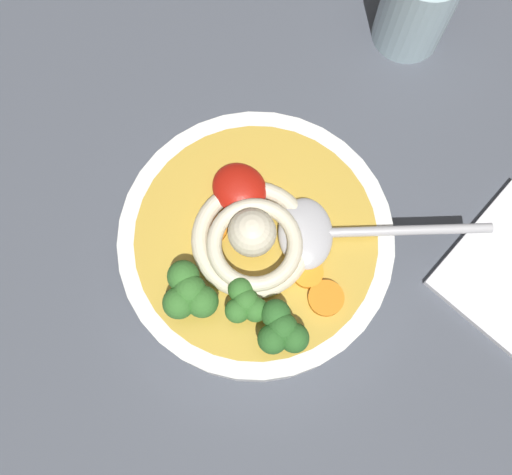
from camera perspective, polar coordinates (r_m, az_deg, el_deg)
The scene contains 12 objects.
table_slab at distance 54.19cm, azimuth -1.34°, elevation -5.17°, with size 134.45×134.45×3.22cm, color #474C56.
soup_bowl at distance 51.02cm, azimuth 0.00°, elevation -0.66°, with size 22.68×22.68×4.58cm.
noodle_pile at distance 47.45cm, azimuth -0.30°, elevation -0.14°, with size 10.84×10.62×4.36cm.
soup_spoon at distance 48.46cm, azimuth 6.35°, elevation 0.44°, with size 14.82×14.30×1.60cm.
chili_sauce_dollop at distance 49.10cm, azimuth -1.58°, elevation 4.69°, with size 4.66×4.19×2.10cm, color #B2190F.
broccoli_floret_center at distance 45.70cm, azimuth -6.40°, elevation -5.23°, with size 4.87×4.19×3.85cm.
broccoli_floret_right at distance 45.84cm, azimuth -1.06°, elevation -6.21°, with size 3.80×3.27×3.00cm.
broccoli_floret_left at distance 45.26cm, azimuth 2.42°, elevation -8.71°, with size 4.46×3.83×3.52cm.
carrot_slice_extra_b at distance 47.98cm, azimuth 4.93°, elevation -3.36°, with size 2.47×2.47×0.75cm, color orange.
carrot_slice_rear at distance 48.94cm, azimuth -4.19°, elevation 0.83°, with size 2.50×2.50×0.53cm, color orange.
carrot_slice_beside_noodles at distance 47.77cm, azimuth 6.65°, elevation -5.74°, with size 2.85×2.85×0.67cm, color orange.
drinking_glass at distance 60.56cm, azimuth 15.06°, elevation 20.61°, with size 6.72×6.72×9.27cm, color silver.
Camera 1 is at (7.40, -6.41, 54.91)cm, focal length 42.17 mm.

